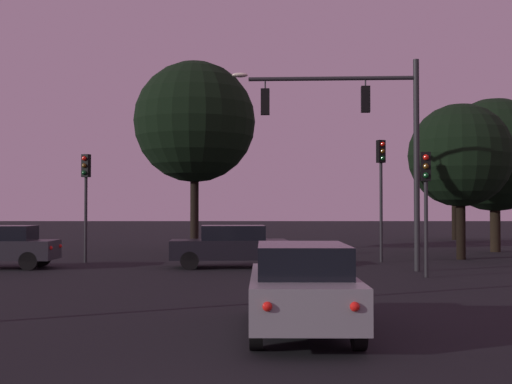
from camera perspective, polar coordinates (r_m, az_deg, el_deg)
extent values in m
plane|color=black|center=(30.88, -1.23, -5.38)|extent=(168.00, 168.00, 0.00)
cylinder|color=#232326|center=(23.42, 13.37, 2.26)|extent=(0.20, 0.20, 7.23)
cylinder|color=#232326|center=(23.44, 6.32, 9.59)|extent=(5.74, 0.41, 0.14)
ellipsoid|color=#F4EACC|center=(23.47, -1.54, 9.94)|extent=(0.56, 0.28, 0.16)
cylinder|color=#232326|center=(23.52, 9.15, 9.22)|extent=(0.05, 0.05, 0.28)
cube|color=black|center=(23.41, 9.16, 7.80)|extent=(0.31, 0.25, 0.90)
sphere|color=red|center=(23.60, 9.11, 8.42)|extent=(0.18, 0.18, 0.18)
sphere|color=#56380C|center=(23.55, 9.12, 7.75)|extent=(0.18, 0.18, 0.18)
sphere|color=#0C4219|center=(23.51, 9.12, 7.08)|extent=(0.18, 0.18, 0.18)
cylinder|color=#232326|center=(23.37, 0.62, 9.19)|extent=(0.05, 0.05, 0.34)
cube|color=black|center=(23.26, 0.62, 7.69)|extent=(0.31, 0.25, 0.90)
sphere|color=red|center=(23.44, 0.64, 8.32)|extent=(0.18, 0.18, 0.18)
sphere|color=#56380C|center=(23.40, 0.64, 7.64)|extent=(0.18, 0.18, 0.18)
sphere|color=#0C4219|center=(23.36, 0.64, 6.96)|extent=(0.18, 0.18, 0.18)
cylinder|color=#232326|center=(27.01, 10.45, -1.72)|extent=(0.12, 0.12, 3.95)
cube|color=black|center=(27.11, 10.43, 3.42)|extent=(0.36, 0.33, 0.90)
sphere|color=red|center=(27.02, 10.58, 4.03)|extent=(0.18, 0.18, 0.18)
sphere|color=#56380C|center=(26.99, 10.58, 3.44)|extent=(0.18, 0.18, 0.18)
sphere|color=#0C4219|center=(26.97, 10.59, 2.85)|extent=(0.18, 0.18, 0.18)
cylinder|color=#232326|center=(27.16, -14.47, -2.31)|extent=(0.12, 0.12, 3.37)
cube|color=black|center=(27.21, -14.45, 2.18)|extent=(0.36, 0.32, 0.90)
sphere|color=red|center=(27.11, -14.60, 2.79)|extent=(0.18, 0.18, 0.18)
sphere|color=#56380C|center=(27.09, -14.60, 2.20)|extent=(0.18, 0.18, 0.18)
sphere|color=#0C4219|center=(27.07, -14.61, 1.61)|extent=(0.18, 0.18, 0.18)
cylinder|color=#232326|center=(21.36, 14.13, -3.09)|extent=(0.12, 0.12, 2.98)
cube|color=black|center=(21.39, 14.10, 2.11)|extent=(0.34, 0.30, 0.90)
sphere|color=red|center=(21.27, 14.12, 2.89)|extent=(0.18, 0.18, 0.18)
sphere|color=#56380C|center=(21.25, 14.12, 2.14)|extent=(0.18, 0.18, 0.18)
sphere|color=#0C4219|center=(21.24, 14.13, 1.38)|extent=(0.18, 0.18, 0.18)
cube|color=gray|center=(11.64, 3.76, -8.64)|extent=(1.78, 4.40, 0.68)
cube|color=black|center=(11.43, 3.80, -5.75)|extent=(1.52, 2.38, 0.52)
cylinder|color=black|center=(13.10, -0.01, -9.34)|extent=(0.21, 0.64, 0.64)
cylinder|color=black|center=(13.18, 6.77, -9.28)|extent=(0.21, 0.64, 0.64)
cylinder|color=black|center=(10.24, -0.14, -11.56)|extent=(0.21, 0.64, 0.64)
cylinder|color=black|center=(10.34, 8.58, -11.45)|extent=(0.21, 0.64, 0.64)
sphere|color=red|center=(9.43, 0.81, -9.74)|extent=(0.14, 0.14, 0.14)
sphere|color=red|center=(9.51, 8.26, -9.65)|extent=(0.14, 0.14, 0.14)
cube|color=black|center=(24.18, -2.49, -4.90)|extent=(4.28, 2.08, 0.68)
cube|color=black|center=(24.15, -2.14, -3.48)|extent=(2.35, 1.71, 0.52)
cylinder|color=black|center=(23.40, -5.85, -5.84)|extent=(0.65, 0.24, 0.64)
cylinder|color=black|center=(25.02, -5.70, -5.56)|extent=(0.65, 0.24, 0.64)
cylinder|color=black|center=(23.45, 0.93, -5.84)|extent=(0.65, 0.24, 0.64)
cylinder|color=black|center=(25.08, 0.63, -5.56)|extent=(0.65, 0.24, 0.64)
sphere|color=red|center=(23.67, 2.64, -4.73)|extent=(0.14, 0.14, 0.14)
sphere|color=red|center=(24.94, 2.32, -4.56)|extent=(0.14, 0.14, 0.14)
cylinder|color=black|center=(24.40, -18.99, -5.59)|extent=(0.64, 0.21, 0.64)
cylinder|color=black|center=(25.84, -17.96, -5.36)|extent=(0.64, 0.21, 0.64)
sphere|color=red|center=(24.32, -17.27, -4.58)|extent=(0.14, 0.14, 0.14)
sphere|color=red|center=(25.47, -16.52, -4.44)|extent=(0.14, 0.14, 0.14)
cylinder|color=black|center=(29.29, 16.90, -2.73)|extent=(0.38, 0.38, 2.85)
sphere|color=black|center=(29.37, 16.86, 3.02)|extent=(4.34, 4.34, 4.34)
cylinder|color=black|center=(34.87, 19.55, -2.51)|extent=(0.49, 0.49, 2.83)
sphere|color=black|center=(34.96, 19.51, 3.00)|extent=(5.56, 5.56, 5.56)
cylinder|color=black|center=(47.60, 16.44, -1.64)|extent=(0.44, 0.44, 3.81)
cone|color=black|center=(47.79, 16.40, 3.70)|extent=(5.04, 5.04, 5.08)
cylinder|color=black|center=(32.84, -5.43, -1.37)|extent=(0.41, 0.41, 4.31)
sphere|color=black|center=(33.12, -5.42, 5.98)|extent=(5.94, 5.94, 5.94)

